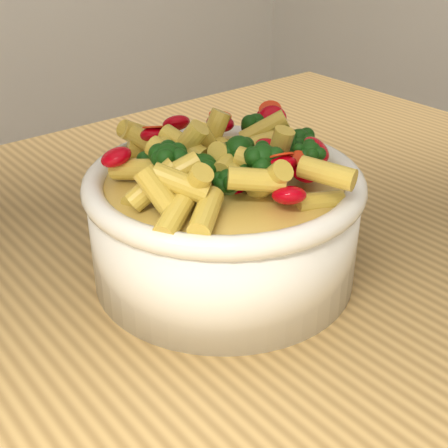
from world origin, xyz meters
TOP-DOWN VIEW (x-y plane):
  - table at (0.00, 0.00)m, footprint 1.20×0.80m
  - serving_bowl at (0.08, -0.01)m, footprint 0.23×0.23m
  - pasta_salad at (0.08, -0.01)m, footprint 0.18×0.18m

SIDE VIEW (x-z plane):
  - table at x=0.00m, z-range 0.35..1.25m
  - serving_bowl at x=0.08m, z-range 0.90..1.00m
  - pasta_salad at x=0.08m, z-range 0.99..1.03m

